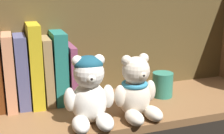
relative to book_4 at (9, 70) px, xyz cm
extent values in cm
cube|color=brown|center=(27.03, -9.62, -10.61)|extent=(82.87, 25.82, 2.00)
cube|color=brown|center=(27.03, 3.89, 5.02)|extent=(85.27, 1.20, 33.27)
cube|color=tan|center=(0.00, 0.00, 0.00)|extent=(2.47, 13.73, 19.23)
cube|color=#4C4E77|center=(3.05, 0.00, -0.25)|extent=(3.05, 12.15, 18.76)
cube|color=gold|center=(6.42, 0.00, 1.13)|extent=(3.09, 13.55, 21.48)
cube|color=olive|center=(9.42, 0.00, -0.76)|extent=(2.44, 12.33, 17.75)
cube|color=#1F6B62|center=(12.59, 0.00, -0.07)|extent=(3.44, 12.95, 19.08)
cube|color=#793757|center=(15.54, 0.00, -1.82)|extent=(1.80, 14.79, 15.59)
ellipsoid|color=white|center=(16.71, -16.37, -4.76)|extent=(8.24, 7.57, 9.70)
sphere|color=white|center=(16.66, -16.85, 2.37)|extent=(6.90, 6.90, 6.90)
sphere|color=white|center=(14.30, -16.13, 5.06)|extent=(2.59, 2.59, 2.59)
sphere|color=white|center=(19.11, -16.60, 5.06)|extent=(2.59, 2.59, 2.59)
sphere|color=white|center=(16.42, -19.29, 1.96)|extent=(2.59, 2.59, 2.59)
sphere|color=black|center=(16.33, -20.19, 2.03)|extent=(0.91, 0.91, 0.91)
ellipsoid|color=white|center=(13.60, -20.70, -7.89)|extent=(4.49, 6.81, 3.45)
ellipsoid|color=white|center=(18.91, -21.21, -7.89)|extent=(4.49, 6.81, 3.45)
ellipsoid|color=white|center=(12.31, -16.43, -3.55)|extent=(3.06, 3.06, 5.60)
ellipsoid|color=white|center=(21.00, -17.27, -3.55)|extent=(3.06, 3.06, 5.60)
ellipsoid|color=navy|center=(16.71, -16.37, 4.27)|extent=(6.55, 6.55, 3.79)
ellipsoid|color=beige|center=(27.96, -16.40, -4.97)|extent=(7.89, 7.24, 9.28)
sphere|color=beige|center=(28.02, -16.86, 1.85)|extent=(6.60, 6.60, 6.60)
sphere|color=beige|center=(25.67, -16.70, 4.43)|extent=(2.47, 2.47, 2.47)
sphere|color=beige|center=(30.25, -16.11, 4.43)|extent=(2.47, 2.47, 2.47)
sphere|color=beige|center=(28.31, -19.19, 1.46)|extent=(2.47, 2.47, 2.47)
sphere|color=black|center=(28.42, -20.04, 1.52)|extent=(0.87, 0.87, 0.87)
ellipsoid|color=beige|center=(25.98, -21.10, -7.96)|extent=(4.47, 6.61, 3.30)
ellipsoid|color=beige|center=(31.05, -20.45, -7.96)|extent=(4.47, 6.61, 3.30)
ellipsoid|color=beige|center=(23.87, -17.39, -3.81)|extent=(3.00, 3.00, 5.36)
ellipsoid|color=beige|center=(32.16, -16.33, -3.81)|extent=(3.00, 3.00, 5.36)
torus|color=teal|center=(27.96, -16.40, -1.63)|extent=(6.33, 6.33, 1.19)
cylinder|color=#2D7A66|center=(40.64, -7.19, -6.14)|extent=(5.81, 5.81, 6.94)
camera|label=1|loc=(0.44, -78.94, 21.46)|focal=48.40mm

